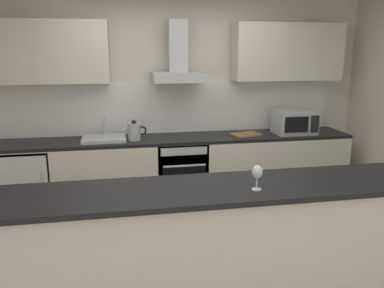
{
  "coord_description": "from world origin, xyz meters",
  "views": [
    {
      "loc": [
        -0.65,
        -3.05,
        1.9
      ],
      "look_at": [
        0.01,
        0.46,
        1.05
      ],
      "focal_mm": 35.85,
      "sensor_mm": 36.0,
      "label": 1
    }
  ],
  "objects_px": {
    "microwave": "(295,122)",
    "sink": "(104,138)",
    "refrigerator": "(28,184)",
    "kettle": "(134,131)",
    "range_hood": "(178,63)",
    "chopping_board": "(246,134)",
    "oven": "(180,172)",
    "wine_glass": "(257,173)"
  },
  "relations": [
    {
      "from": "refrigerator",
      "to": "chopping_board",
      "type": "relative_size",
      "value": 2.5
    },
    {
      "from": "oven",
      "to": "chopping_board",
      "type": "height_order",
      "value": "chopping_board"
    },
    {
      "from": "oven",
      "to": "microwave",
      "type": "xyz_separation_m",
      "value": [
        1.46,
        -0.03,
        0.59
      ]
    },
    {
      "from": "oven",
      "to": "range_hood",
      "type": "relative_size",
      "value": 1.11
    },
    {
      "from": "refrigerator",
      "to": "range_hood",
      "type": "relative_size",
      "value": 1.18
    },
    {
      "from": "sink",
      "to": "chopping_board",
      "type": "xyz_separation_m",
      "value": [
        1.73,
        -0.03,
        -0.02
      ]
    },
    {
      "from": "kettle",
      "to": "chopping_board",
      "type": "distance_m",
      "value": 1.38
    },
    {
      "from": "oven",
      "to": "refrigerator",
      "type": "bearing_deg",
      "value": -179.91
    },
    {
      "from": "microwave",
      "to": "kettle",
      "type": "xyz_separation_m",
      "value": [
        -2.01,
        -0.01,
        -0.04
      ]
    },
    {
      "from": "refrigerator",
      "to": "microwave",
      "type": "xyz_separation_m",
      "value": [
        3.25,
        -0.03,
        0.62
      ]
    },
    {
      "from": "microwave",
      "to": "sink",
      "type": "relative_size",
      "value": 1.0
    },
    {
      "from": "kettle",
      "to": "wine_glass",
      "type": "distance_m",
      "value": 2.19
    },
    {
      "from": "oven",
      "to": "kettle",
      "type": "height_order",
      "value": "kettle"
    },
    {
      "from": "refrigerator",
      "to": "chopping_board",
      "type": "bearing_deg",
      "value": -0.46
    },
    {
      "from": "refrigerator",
      "to": "kettle",
      "type": "relative_size",
      "value": 2.94
    },
    {
      "from": "microwave",
      "to": "chopping_board",
      "type": "relative_size",
      "value": 1.47
    },
    {
      "from": "oven",
      "to": "chopping_board",
      "type": "distance_m",
      "value": 0.94
    },
    {
      "from": "range_hood",
      "to": "kettle",
      "type": "bearing_deg",
      "value": -163.43
    },
    {
      "from": "kettle",
      "to": "chopping_board",
      "type": "relative_size",
      "value": 0.85
    },
    {
      "from": "oven",
      "to": "microwave",
      "type": "distance_m",
      "value": 1.58
    },
    {
      "from": "microwave",
      "to": "sink",
      "type": "height_order",
      "value": "microwave"
    },
    {
      "from": "refrigerator",
      "to": "microwave",
      "type": "relative_size",
      "value": 1.7
    },
    {
      "from": "range_hood",
      "to": "wine_glass",
      "type": "height_order",
      "value": "range_hood"
    },
    {
      "from": "range_hood",
      "to": "sink",
      "type": "bearing_deg",
      "value": -172.49
    },
    {
      "from": "refrigerator",
      "to": "sink",
      "type": "xyz_separation_m",
      "value": [
        0.88,
        0.01,
        0.5
      ]
    },
    {
      "from": "oven",
      "to": "refrigerator",
      "type": "xyz_separation_m",
      "value": [
        -1.78,
        -0.0,
        -0.03
      ]
    },
    {
      "from": "microwave",
      "to": "chopping_board",
      "type": "bearing_deg",
      "value": 179.62
    },
    {
      "from": "microwave",
      "to": "refrigerator",
      "type": "bearing_deg",
      "value": 179.56
    },
    {
      "from": "chopping_board",
      "to": "oven",
      "type": "bearing_deg",
      "value": 178.36
    },
    {
      "from": "oven",
      "to": "kettle",
      "type": "relative_size",
      "value": 2.77
    },
    {
      "from": "microwave",
      "to": "wine_glass",
      "type": "height_order",
      "value": "microwave"
    },
    {
      "from": "oven",
      "to": "range_hood",
      "type": "height_order",
      "value": "range_hood"
    },
    {
      "from": "microwave",
      "to": "range_hood",
      "type": "relative_size",
      "value": 0.69
    },
    {
      "from": "sink",
      "to": "wine_glass",
      "type": "xyz_separation_m",
      "value": [
        1.11,
        -2.1,
        0.17
      ]
    },
    {
      "from": "wine_glass",
      "to": "microwave",
      "type": "bearing_deg",
      "value": 58.69
    },
    {
      "from": "oven",
      "to": "chopping_board",
      "type": "bearing_deg",
      "value": -1.64
    },
    {
      "from": "kettle",
      "to": "sink",
      "type": "bearing_deg",
      "value": 172.75
    },
    {
      "from": "range_hood",
      "to": "chopping_board",
      "type": "distance_m",
      "value": 1.22
    },
    {
      "from": "kettle",
      "to": "microwave",
      "type": "bearing_deg",
      "value": 0.17
    },
    {
      "from": "microwave",
      "to": "chopping_board",
      "type": "distance_m",
      "value": 0.65
    },
    {
      "from": "microwave",
      "to": "kettle",
      "type": "height_order",
      "value": "microwave"
    },
    {
      "from": "sink",
      "to": "range_hood",
      "type": "height_order",
      "value": "range_hood"
    }
  ]
}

